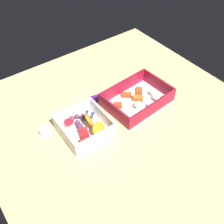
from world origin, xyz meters
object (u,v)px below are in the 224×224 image
pasta_container (137,100)px  fruit_bowl (84,127)px  candy_bar (99,98)px  paper_cup_liner (45,131)px

pasta_container → fruit_bowl: 19.95cm
candy_bar → paper_cup_liner: size_ratio=2.13×
fruit_bowl → candy_bar: size_ratio=2.01×
paper_cup_liner → pasta_container: bearing=-12.9°
candy_bar → paper_cup_liner: (-20.97, -2.38, 0.13)cm
fruit_bowl → candy_bar: 14.32cm
paper_cup_liner → fruit_bowl: bearing=-33.2°
pasta_container → paper_cup_liner: (-29.60, 6.77, -0.89)cm
paper_cup_liner → candy_bar: bearing=6.5°
fruit_bowl → candy_bar: fruit_bowl is taller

